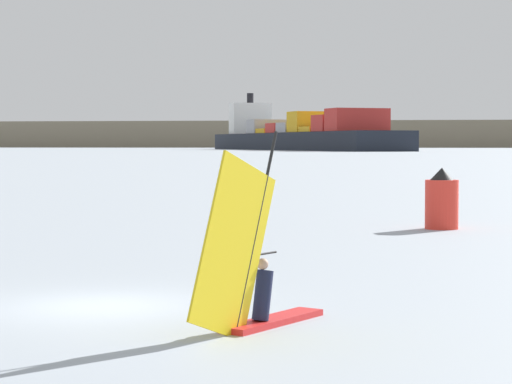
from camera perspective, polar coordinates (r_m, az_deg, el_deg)
ground_plane at (r=22.04m, az=-8.60°, el=-6.34°), size 4000.00×4000.00×0.00m
windsurfer at (r=19.02m, az=-0.17°, el=-4.97°), size 2.95×3.16×3.87m
cargo_ship at (r=535.44m, az=2.44°, el=3.16°), size 68.99×215.88×33.74m
distant_headland at (r=1034.23m, az=0.09°, el=3.18°), size 688.19×493.66×23.00m
channel_buoy at (r=41.87m, az=10.37°, el=-0.50°), size 1.35×1.35×2.49m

